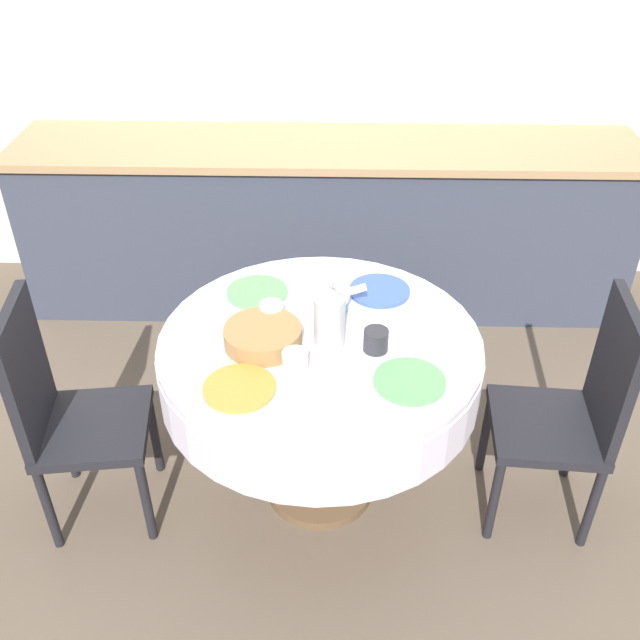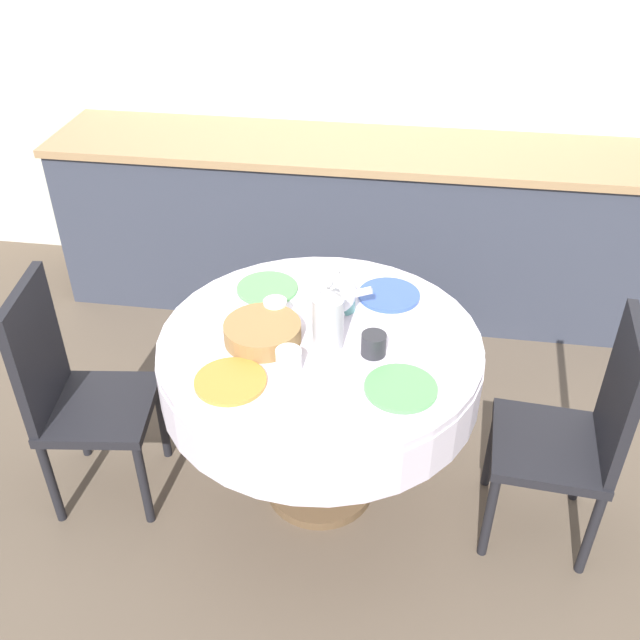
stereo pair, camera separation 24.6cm
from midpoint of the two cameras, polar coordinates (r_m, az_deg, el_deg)
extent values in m
plane|color=brown|center=(3.03, -2.39, -13.34)|extent=(12.00, 12.00, 0.00)
cube|color=silver|center=(3.93, -1.19, 20.89)|extent=(7.00, 0.05, 2.60)
cube|color=#383D4C|center=(3.93, -1.25, 7.37)|extent=(3.20, 0.60, 0.88)
cube|color=#A37F56|center=(3.74, -1.34, 13.60)|extent=(3.24, 0.64, 0.04)
cylinder|color=brown|center=(3.02, -2.39, -13.09)|extent=(0.44, 0.44, 0.04)
cylinder|color=brown|center=(2.82, -2.53, -9.29)|extent=(0.11, 0.11, 0.52)
cylinder|color=silver|center=(2.58, -2.73, -3.73)|extent=(1.16, 1.16, 0.18)
cylinder|color=silver|center=(2.52, -2.80, -1.87)|extent=(1.15, 1.15, 0.03)
cube|color=black|center=(2.76, 15.21, -8.31)|extent=(0.43, 0.43, 0.04)
cube|color=black|center=(2.62, 20.05, -3.96)|extent=(0.06, 0.38, 0.52)
cylinder|color=black|center=(2.77, 11.23, -14.06)|extent=(0.04, 0.04, 0.41)
cylinder|color=black|center=(3.01, 10.81, -8.98)|extent=(0.04, 0.04, 0.41)
cylinder|color=black|center=(2.83, 18.55, -14.15)|extent=(0.04, 0.04, 0.41)
cylinder|color=black|center=(3.07, 17.45, -9.18)|extent=(0.04, 0.04, 0.41)
cube|color=black|center=(2.83, -20.07, -8.16)|extent=(0.45, 0.45, 0.04)
cube|color=black|center=(2.71, -24.96, -3.90)|extent=(0.08, 0.38, 0.52)
cylinder|color=black|center=(3.06, -15.40, -8.87)|extent=(0.04, 0.04, 0.41)
cylinder|color=black|center=(2.82, -16.26, -13.83)|extent=(0.04, 0.04, 0.41)
cylinder|color=black|center=(3.15, -21.80, -9.01)|extent=(0.04, 0.04, 0.41)
cylinder|color=black|center=(2.92, -23.27, -13.80)|extent=(0.04, 0.04, 0.41)
cylinder|color=orange|center=(2.32, -9.52, -5.52)|extent=(0.24, 0.24, 0.01)
cylinder|color=white|center=(2.34, -5.01, -3.51)|extent=(0.09, 0.09, 0.08)
cylinder|color=#5BA85B|center=(2.32, 4.17, -5.03)|extent=(0.24, 0.24, 0.01)
cylinder|color=#28282D|center=(2.43, 1.62, -1.74)|extent=(0.09, 0.09, 0.08)
cylinder|color=#5BA85B|center=(2.76, -7.60, 2.14)|extent=(0.24, 0.24, 0.01)
cylinder|color=white|center=(2.58, -6.64, 0.44)|extent=(0.09, 0.09, 0.08)
cylinder|color=#3856AD|center=(2.75, 2.23, 2.27)|extent=(0.24, 0.24, 0.01)
cylinder|color=#5BA39E|center=(2.64, -1.25, 1.58)|extent=(0.09, 0.09, 0.08)
cylinder|color=#B2B2B7|center=(2.42, -2.15, -0.23)|extent=(0.11, 0.11, 0.19)
cone|color=#B2B2B7|center=(2.36, -2.21, 2.10)|extent=(0.10, 0.10, 0.04)
sphere|color=#B2B2B7|center=(2.34, -2.24, 2.88)|extent=(0.03, 0.03, 0.03)
cylinder|color=white|center=(2.64, -1.89, 0.68)|extent=(0.09, 0.09, 0.01)
sphere|color=white|center=(2.59, -1.92, 2.21)|extent=(0.16, 0.16, 0.16)
cylinder|color=white|center=(2.58, 0.10, 2.32)|extent=(0.09, 0.03, 0.06)
sphere|color=white|center=(2.54, -1.97, 4.00)|extent=(0.03, 0.03, 0.03)
cylinder|color=olive|center=(2.48, -7.44, -1.40)|extent=(0.27, 0.27, 0.07)
camera|label=1|loc=(0.12, -92.86, -2.02)|focal=40.00mm
camera|label=2|loc=(0.12, 87.14, 2.02)|focal=40.00mm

